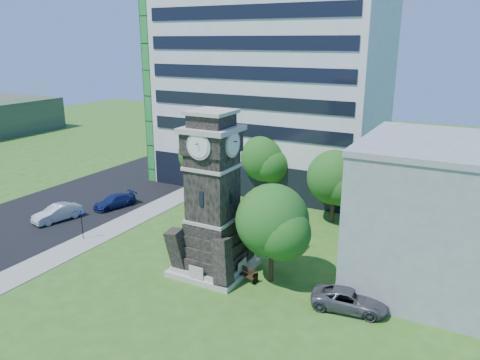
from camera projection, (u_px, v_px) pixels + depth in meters
The scene contains 15 objects.
ground at pixel (167, 272), 35.50m from camera, with size 160.00×160.00×0.00m, color #2E5F1B.
sidewalk at pixel (117, 226), 44.02m from camera, with size 3.00×70.00×0.06m, color gray.
street at pixel (54, 212), 47.88m from camera, with size 14.00×80.00×0.02m, color black.
clock_tower at pixel (213, 205), 34.31m from camera, with size 5.40×5.40×12.22m.
office_tall at pixel (273, 64), 54.67m from camera, with size 26.20×15.11×28.60m.
office_low at pixel (472, 219), 31.70m from camera, with size 15.20×12.20×10.40m.
car_street_mid at pixel (57, 213), 45.37m from camera, with size 1.63×4.68×1.54m, color #B3B6BB.
car_street_north at pixel (115, 201), 49.00m from camera, with size 1.86×4.58×1.33m, color #121D4F.
car_east_lot at pixel (350, 300), 30.36m from camera, with size 2.27×4.93×1.37m, color #4F4F54.
park_bench at pixel (244, 273), 34.14m from camera, with size 2.01×0.54×1.04m.
street_sign at pixel (82, 221), 40.79m from camera, with size 0.65×0.06×2.71m.
tree_nw at pixel (203, 156), 53.47m from camera, with size 6.04×5.49×7.08m.
tree_nc at pixel (266, 159), 50.91m from camera, with size 5.85×5.32×7.29m.
tree_ne at pixel (335, 179), 43.95m from camera, with size 5.69×5.17×7.08m.
tree_east at pixel (273, 223), 32.87m from camera, with size 5.73×5.21×7.33m.
Camera 1 is at (20.07, -25.54, 16.88)m, focal length 35.00 mm.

